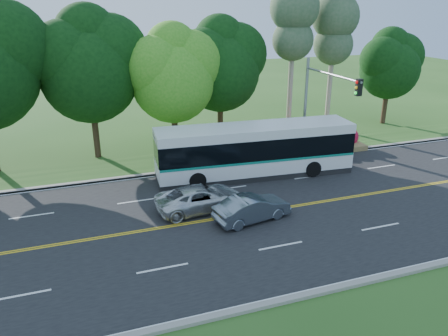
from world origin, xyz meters
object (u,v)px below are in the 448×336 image
object	(u,v)px
sedan	(252,208)
suv	(200,198)
transit_bus	(255,151)
traffic_signal	(320,97)

from	to	relation	value
sedan	suv	distance (m)	2.95
transit_bus	sedan	bearing A→B (deg)	-109.68
traffic_signal	transit_bus	bearing A→B (deg)	-175.18
traffic_signal	sedan	size ratio (longest dim) A/B	1.73
traffic_signal	suv	xyz separation A→B (m)	(-9.42, -4.10, -3.99)
traffic_signal	transit_bus	distance (m)	5.63
transit_bus	sedan	distance (m)	6.33
traffic_signal	transit_bus	world-z (taller)	traffic_signal
suv	traffic_signal	bearing A→B (deg)	-71.25
traffic_signal	sedan	bearing A→B (deg)	-139.93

